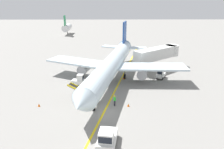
# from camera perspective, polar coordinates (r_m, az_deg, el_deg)

# --- Properties ---
(ground_plane) EXTENTS (300.00, 300.00, 0.00)m
(ground_plane) POSITION_cam_1_polar(r_m,az_deg,el_deg) (29.13, -2.58, -10.51)
(ground_plane) COLOR gray
(taxi_line_yellow) EXTENTS (19.16, 77.81, 0.01)m
(taxi_line_yellow) POSITION_cam_1_polar(r_m,az_deg,el_deg) (33.51, 0.07, -6.14)
(taxi_line_yellow) COLOR yellow
(taxi_line_yellow) RESTS_ON ground
(airliner) EXTENTS (27.93, 34.96, 10.10)m
(airliner) POSITION_cam_1_polar(r_m,az_deg,el_deg) (38.89, 0.13, 3.06)
(airliner) COLOR silver
(airliner) RESTS_ON ground
(jet_bridge) EXTENTS (11.72, 9.68, 4.85)m
(jet_bridge) POSITION_cam_1_polar(r_m,az_deg,el_deg) (47.89, 13.43, 5.95)
(jet_bridge) COLOR silver
(jet_bridge) RESTS_ON ground
(pushback_tug) EXTENTS (2.40, 3.84, 2.20)m
(pushback_tug) POSITION_cam_1_polar(r_m,az_deg,el_deg) (22.63, -1.43, -17.58)
(pushback_tug) COLOR silver
(pushback_tug) RESTS_ON ground
(baggage_tug_near_wing) EXTENTS (2.35, 2.73, 2.10)m
(baggage_tug_near_wing) POSITION_cam_1_polar(r_m,az_deg,el_deg) (41.76, 13.65, 0.09)
(baggage_tug_near_wing) COLOR silver
(baggage_tug_near_wing) RESTS_ON ground
(baggage_tug_by_cargo_door) EXTENTS (2.60, 1.74, 2.10)m
(baggage_tug_by_cargo_door) POSITION_cam_1_polar(r_m,az_deg,el_deg) (37.89, -9.29, -1.67)
(baggage_tug_by_cargo_door) COLOR silver
(baggage_tug_by_cargo_door) RESTS_ON ground
(belt_loader_forward_hold) EXTENTS (5.12, 2.99, 2.59)m
(belt_loader_forward_hold) POSITION_cam_1_polar(r_m,az_deg,el_deg) (31.96, -7.43, -6.14)
(belt_loader_forward_hold) COLOR silver
(belt_loader_forward_hold) RESTS_ON ground
(ground_crew_marshaller) EXTENTS (0.36, 0.24, 1.70)m
(ground_crew_marshaller) POSITION_cam_1_polar(r_m,az_deg,el_deg) (30.24, 0.76, -7.29)
(ground_crew_marshaller) COLOR #26262D
(ground_crew_marshaller) RESTS_ON ground
(safety_cone_nose_left) EXTENTS (0.36, 0.36, 0.44)m
(safety_cone_nose_left) POSITION_cam_1_polar(r_m,az_deg,el_deg) (32.27, -19.97, -8.12)
(safety_cone_nose_left) COLOR orange
(safety_cone_nose_left) RESTS_ON ground
(safety_cone_nose_right) EXTENTS (0.36, 0.36, 0.44)m
(safety_cone_nose_right) POSITION_cam_1_polar(r_m,az_deg,el_deg) (40.65, 3.33, -0.97)
(safety_cone_nose_right) COLOR orange
(safety_cone_nose_right) RESTS_ON ground
(safety_cone_wingtip_left) EXTENTS (0.36, 0.36, 0.44)m
(safety_cone_wingtip_left) POSITION_cam_1_polar(r_m,az_deg,el_deg) (30.48, 4.66, -8.60)
(safety_cone_wingtip_left) COLOR orange
(safety_cone_wingtip_left) RESTS_ON ground
(safety_cone_wingtip_right) EXTENTS (0.36, 0.36, 0.44)m
(safety_cone_wingtip_right) POSITION_cam_1_polar(r_m,az_deg,el_deg) (39.07, -3.04, -1.86)
(safety_cone_wingtip_right) COLOR orange
(safety_cone_wingtip_right) RESTS_ON ground
(distant_aircraft_far_left) EXTENTS (3.00, 10.10, 8.80)m
(distant_aircraft_far_left) POSITION_cam_1_polar(r_m,az_deg,el_deg) (98.75, -12.65, 12.92)
(distant_aircraft_far_left) COLOR silver
(distant_aircraft_far_left) RESTS_ON ground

